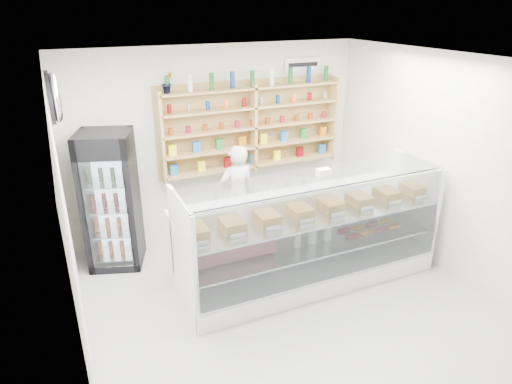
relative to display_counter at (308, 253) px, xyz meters
name	(u,v)px	position (x,y,z in m)	size (l,w,h in m)	color
room	(299,201)	(-0.47, -0.53, 1.02)	(5.00, 5.00, 5.00)	#B2B1B7
display_counter	(308,253)	(0.00, 0.00, 0.00)	(3.29, 0.98, 1.43)	white
shop_worker	(237,195)	(-0.44, 1.32, 0.37)	(0.55, 0.36, 1.50)	silver
drinks_cooler	(111,200)	(-2.17, 1.44, 0.54)	(0.84, 0.82, 1.85)	black
wall_shelving	(253,127)	(0.03, 1.81, 1.21)	(2.84, 0.28, 1.33)	tan
potted_plant	(167,83)	(-1.22, 1.81, 1.95)	(0.16, 0.13, 0.28)	#1E6626
security_mirror	(55,98)	(-2.64, 0.67, 2.07)	(0.15, 0.50, 0.50)	silver
wall_sign	(303,64)	(0.93, 1.94, 2.07)	(0.62, 0.03, 0.20)	white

